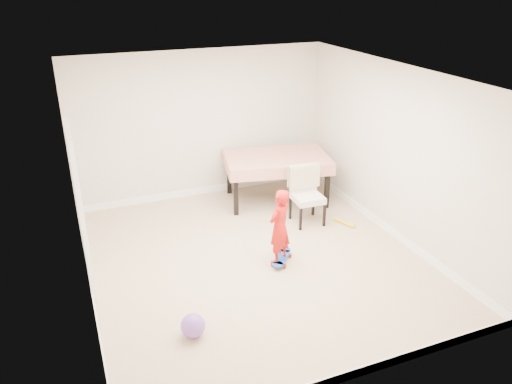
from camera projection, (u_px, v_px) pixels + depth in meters
name	position (u px, v px, depth m)	size (l,w,h in m)	color
ground	(255.00, 259.00, 7.13)	(5.00, 5.00, 0.00)	tan
ceiling	(255.00, 78.00, 6.08)	(4.50, 5.00, 0.04)	white
wall_back	(202.00, 125.00, 8.70)	(4.50, 0.04, 2.60)	beige
wall_front	(357.00, 270.00, 4.50)	(4.50, 0.04, 2.60)	beige
wall_left	(78.00, 202.00, 5.83)	(0.04, 5.00, 2.60)	beige
wall_right	(394.00, 153.00, 7.37)	(0.04, 5.00, 2.60)	beige
door	(80.00, 212.00, 6.20)	(0.10, 0.94, 2.11)	white
baseboard_back	(204.00, 190.00, 9.21)	(4.50, 0.02, 0.12)	white
baseboard_front	(348.00, 375.00, 5.00)	(4.50, 0.02, 0.12)	white
baseboard_left	(92.00, 290.00, 6.34)	(0.02, 5.00, 0.12)	white
baseboard_right	(386.00, 227.00, 7.88)	(0.02, 5.00, 0.12)	white
dining_table	(276.00, 178.00, 8.80)	(1.77, 1.11, 0.84)	red
dining_chair	(308.00, 196.00, 7.98)	(0.51, 0.59, 0.94)	beige
skateboard	(282.00, 259.00, 7.05)	(0.56, 0.20, 0.08)	blue
child	(279.00, 229.00, 6.80)	(0.40, 0.26, 1.09)	red
balloon	(193.00, 326.00, 5.57)	(0.28, 0.28, 0.28)	#8050C0
foam_toy	(344.00, 223.00, 8.09)	(0.06, 0.06, 0.40)	gold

